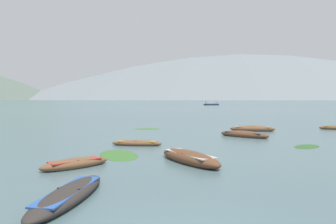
{
  "coord_description": "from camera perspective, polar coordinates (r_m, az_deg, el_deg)",
  "views": [
    {
      "loc": [
        -0.15,
        -5.82,
        3.03
      ],
      "look_at": [
        -2.77,
        48.51,
        0.7
      ],
      "focal_mm": 32.52,
      "sensor_mm": 36.0,
      "label": 1
    }
  ],
  "objects": [
    {
      "name": "weed_patch_3",
      "position": [
        30.84,
        -3.89,
        -3.2
      ],
      "size": [
        2.74,
        1.27,
        0.14
      ],
      "primitive_type": "ellipsoid",
      "rotation": [
        0.0,
        0.0,
        0.05
      ],
      "color": "#38662D",
      "rests_on": "ground"
    },
    {
      "name": "mountain_1",
      "position": [
        1707.26,
        -7.75,
        10.55
      ],
      "size": [
        1298.09,
        1298.09,
        488.45
      ],
      "primitive_type": "cone",
      "color": "slate",
      "rests_on": "ground"
    },
    {
      "name": "weed_patch_1",
      "position": [
        21.33,
        24.59,
        -5.94
      ],
      "size": [
        2.51,
        2.53,
        0.14
      ],
      "primitive_type": "ellipsoid",
      "rotation": [
        0.0,
        0.0,
        0.8
      ],
      "color": "#2D5628",
      "rests_on": "ground"
    },
    {
      "name": "rowboat_5",
      "position": [
        25.13,
        14.04,
        -4.11
      ],
      "size": [
        3.96,
        3.32,
        0.61
      ],
      "color": "brown",
      "rests_on": "ground"
    },
    {
      "name": "rowboat_0",
      "position": [
        14.3,
        -17.0,
        -9.23
      ],
      "size": [
        2.94,
        2.89,
        0.51
      ],
      "color": "brown",
      "rests_on": "ground"
    },
    {
      "name": "ground_plane",
      "position": [
        1505.83,
        2.77,
        2.33
      ],
      "size": [
        6000.0,
        6000.0,
        0.0
      ],
      "primitive_type": "plane",
      "color": "#476066"
    },
    {
      "name": "rowboat_4",
      "position": [
        9.91,
        -18.1,
        -14.54
      ],
      "size": [
        1.48,
        4.45,
        0.49
      ],
      "color": "#2D2826",
      "rests_on": "ground"
    },
    {
      "name": "rowboat_7",
      "position": [
        20.09,
        -5.86,
        -5.85
      ],
      "size": [
        3.35,
        1.04,
        0.43
      ],
      "color": "brown",
      "rests_on": "ground"
    },
    {
      "name": "rowboat_2",
      "position": [
        14.78,
        4.02,
        -8.55
      ],
      "size": [
        3.48,
        4.34,
        0.68
      ],
      "color": "brown",
      "rests_on": "ground"
    },
    {
      "name": "mountain_2",
      "position": [
        1875.43,
        8.62,
        10.47
      ],
      "size": [
        2315.57,
        2315.57,
        531.48
      ],
      "primitive_type": "cone",
      "color": "slate",
      "rests_on": "ground"
    },
    {
      "name": "ferry_1",
      "position": [
        149.58,
        8.13,
        1.44
      ],
      "size": [
        7.46,
        4.3,
        2.54
      ],
      "color": "navy",
      "rests_on": "ground"
    },
    {
      "name": "weed_patch_0",
      "position": [
        16.76,
        -9.24,
        -8.0
      ],
      "size": [
        3.16,
        4.01,
        0.14
      ],
      "primitive_type": "ellipsoid",
      "rotation": [
        0.0,
        0.0,
        1.96
      ],
      "color": "#38662D",
      "rests_on": "ground"
    },
    {
      "name": "rowboat_9",
      "position": [
        29.91,
        15.54,
        -3.06
      ],
      "size": [
        4.26,
        1.42,
        0.66
      ],
      "color": "brown",
      "rests_on": "ground"
    }
  ]
}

